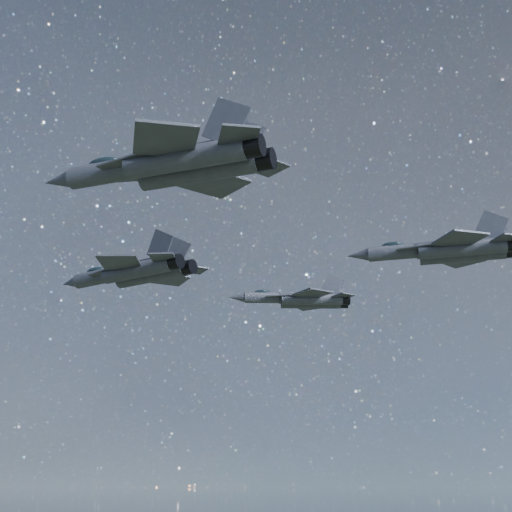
# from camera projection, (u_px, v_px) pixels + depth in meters

# --- Properties ---
(jet_lead) EXTENTS (18.72, 12.29, 4.81)m
(jet_lead) POSITION_uv_depth(u_px,v_px,m) (134.00, 272.00, 76.90)
(jet_lead) COLOR #333640
(jet_left) EXTENTS (16.16, 11.17, 4.06)m
(jet_left) POSITION_uv_depth(u_px,v_px,m) (301.00, 299.00, 90.56)
(jet_left) COLOR #333640
(jet_right) EXTENTS (20.16, 13.82, 5.06)m
(jet_right) POSITION_uv_depth(u_px,v_px,m) (173.00, 164.00, 53.23)
(jet_right) COLOR #333640
(jet_slot) EXTENTS (15.86, 11.08, 3.99)m
(jet_slot) POSITION_uv_depth(u_px,v_px,m) (448.00, 250.00, 64.30)
(jet_slot) COLOR #333640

